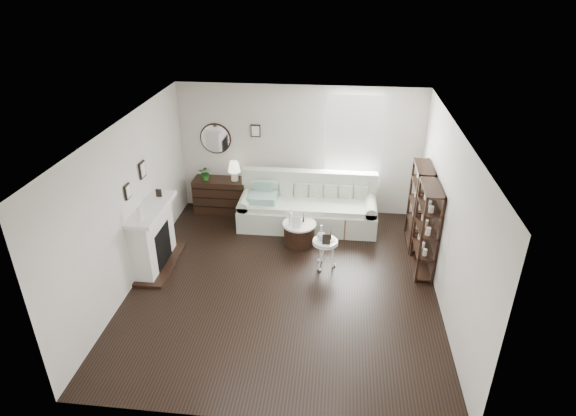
# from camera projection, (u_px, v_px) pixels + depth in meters

# --- Properties ---
(room) EXTENTS (5.50, 5.50, 5.50)m
(room) POSITION_uv_depth(u_px,v_px,m) (336.00, 141.00, 9.68)
(room) COLOR black
(room) RESTS_ON ground
(fireplace) EXTENTS (0.50, 1.40, 1.84)m
(fireplace) POSITION_uv_depth(u_px,v_px,m) (154.00, 239.00, 8.34)
(fireplace) COLOR white
(fireplace) RESTS_ON ground
(shelf_unit_far) EXTENTS (0.30, 0.80, 1.60)m
(shelf_unit_far) POSITION_uv_depth(u_px,v_px,m) (419.00, 206.00, 8.87)
(shelf_unit_far) COLOR black
(shelf_unit_far) RESTS_ON ground
(shelf_unit_near) EXTENTS (0.30, 0.80, 1.60)m
(shelf_unit_near) POSITION_uv_depth(u_px,v_px,m) (426.00, 230.00, 8.07)
(shelf_unit_near) COLOR black
(shelf_unit_near) RESTS_ON ground
(sofa) EXTENTS (2.74, 0.95, 1.07)m
(sofa) POSITION_uv_depth(u_px,v_px,m) (308.00, 209.00, 9.75)
(sofa) COLOR beige
(sofa) RESTS_ON ground
(quilt) EXTENTS (0.56, 0.46, 0.14)m
(quilt) POSITION_uv_depth(u_px,v_px,m) (263.00, 198.00, 9.60)
(quilt) COLOR #268C62
(quilt) RESTS_ON sofa
(suitcase) EXTENTS (0.68, 0.34, 0.43)m
(suitcase) POSITION_uv_depth(u_px,v_px,m) (359.00, 227.00, 9.36)
(suitcase) COLOR brown
(suitcase) RESTS_ON ground
(dresser) EXTENTS (1.11, 0.48, 0.74)m
(dresser) POSITION_uv_depth(u_px,v_px,m) (221.00, 195.00, 10.27)
(dresser) COLOR black
(dresser) RESTS_ON ground
(table_lamp) EXTENTS (0.35, 0.35, 0.41)m
(table_lamp) POSITION_uv_depth(u_px,v_px,m) (234.00, 171.00, 9.97)
(table_lamp) COLOR #F3E6CC
(table_lamp) RESTS_ON dresser
(potted_plant) EXTENTS (0.31, 0.27, 0.32)m
(potted_plant) POSITION_uv_depth(u_px,v_px,m) (206.00, 173.00, 10.01)
(potted_plant) COLOR #205D1A
(potted_plant) RESTS_ON dresser
(drum_table) EXTENTS (0.64, 0.64, 0.44)m
(drum_table) POSITION_uv_depth(u_px,v_px,m) (299.00, 233.00, 9.13)
(drum_table) COLOR black
(drum_table) RESTS_ON ground
(pedestal_table) EXTENTS (0.44, 0.44, 0.53)m
(pedestal_table) POSITION_uv_depth(u_px,v_px,m) (325.00, 243.00, 8.32)
(pedestal_table) COLOR white
(pedestal_table) RESTS_ON ground
(eiffel_drum) EXTENTS (0.12, 0.12, 0.18)m
(eiffel_drum) POSITION_uv_depth(u_px,v_px,m) (303.00, 218.00, 9.02)
(eiffel_drum) COLOR black
(eiffel_drum) RESTS_ON drum_table
(bottle_drum) EXTENTS (0.07, 0.07, 0.32)m
(bottle_drum) POSITION_uv_depth(u_px,v_px,m) (291.00, 217.00, 8.91)
(bottle_drum) COLOR silver
(bottle_drum) RESTS_ON drum_table
(card_frame_drum) EXTENTS (0.17, 0.07, 0.22)m
(card_frame_drum) POSITION_uv_depth(u_px,v_px,m) (296.00, 222.00, 8.84)
(card_frame_drum) COLOR white
(card_frame_drum) RESTS_ON drum_table
(eiffel_ped) EXTENTS (0.11, 0.11, 0.17)m
(eiffel_ped) POSITION_uv_depth(u_px,v_px,m) (331.00, 236.00, 8.28)
(eiffel_ped) COLOR black
(eiffel_ped) RESTS_ON pedestal_table
(flask_ped) EXTENTS (0.15, 0.15, 0.28)m
(flask_ped) POSITION_uv_depth(u_px,v_px,m) (321.00, 233.00, 8.26)
(flask_ped) COLOR silver
(flask_ped) RESTS_ON pedestal_table
(card_frame_ped) EXTENTS (0.14, 0.06, 0.18)m
(card_frame_ped) POSITION_uv_depth(u_px,v_px,m) (326.00, 239.00, 8.15)
(card_frame_ped) COLOR black
(card_frame_ped) RESTS_ON pedestal_table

